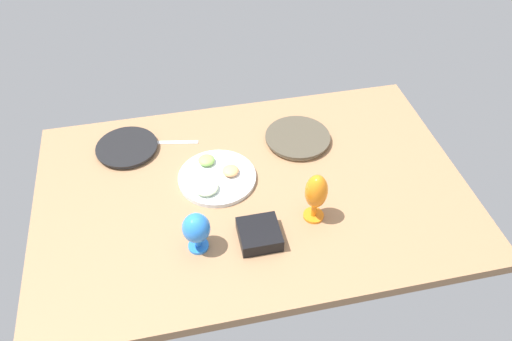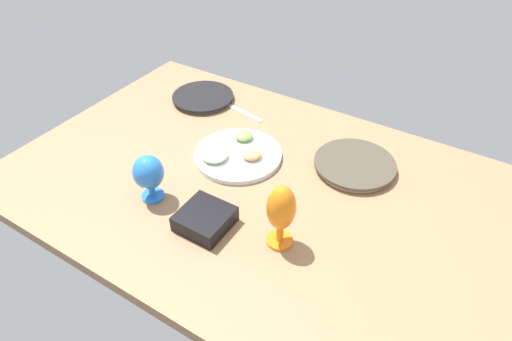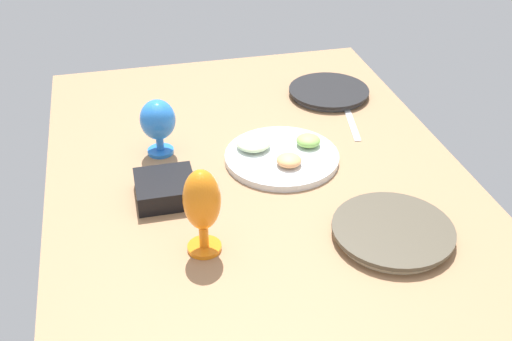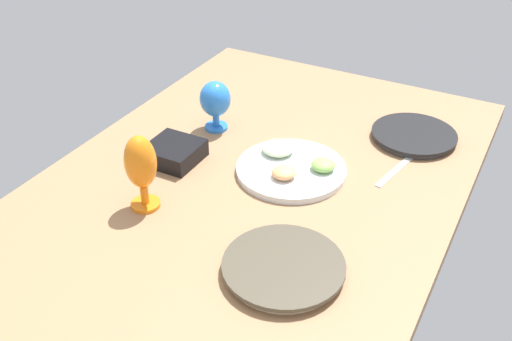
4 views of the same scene
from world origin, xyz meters
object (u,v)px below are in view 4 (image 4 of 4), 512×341
at_px(hurricane_glass_orange, 141,165).
at_px(square_bowl_black, 174,151).
at_px(dinner_plate_left, 414,136).
at_px(fruit_platter, 291,167).
at_px(hurricane_glass_blue, 215,101).
at_px(dinner_plate_right, 284,268).

relative_size(hurricane_glass_orange, square_bowl_black, 1.44).
height_order(dinner_plate_left, fruit_platter, fruit_platter).
bearing_deg(hurricane_glass_orange, hurricane_glass_blue, -173.47).
bearing_deg(hurricane_glass_blue, square_bowl_black, -2.75).
bearing_deg(fruit_platter, hurricane_glass_blue, -109.62).
bearing_deg(dinner_plate_right, hurricane_glass_blue, -135.99).
distance_m(dinner_plate_right, hurricane_glass_blue, 0.66).
xyz_separation_m(fruit_platter, square_bowl_black, (0.10, -0.31, 0.01)).
relative_size(fruit_platter, square_bowl_black, 2.13).
xyz_separation_m(dinner_plate_right, square_bowl_black, (-0.26, -0.46, 0.01)).
distance_m(fruit_platter, square_bowl_black, 0.33).
height_order(hurricane_glass_orange, hurricane_glass_blue, hurricane_glass_orange).
distance_m(dinner_plate_left, fruit_platter, 0.41).
bearing_deg(dinner_plate_left, dinner_plate_right, -7.41).
xyz_separation_m(dinner_plate_left, fruit_platter, (0.33, -0.24, 0.00)).
xyz_separation_m(dinner_plate_left, square_bowl_black, (0.43, -0.55, 0.02)).
xyz_separation_m(dinner_plate_right, hurricane_glass_orange, (-0.05, -0.41, 0.11)).
distance_m(dinner_plate_left, hurricane_glass_orange, 0.81).
bearing_deg(dinner_plate_left, square_bowl_black, -52.40).
bearing_deg(square_bowl_black, hurricane_glass_orange, 15.37).
height_order(fruit_platter, square_bowl_black, square_bowl_black).
height_order(fruit_platter, hurricane_glass_orange, hurricane_glass_orange).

